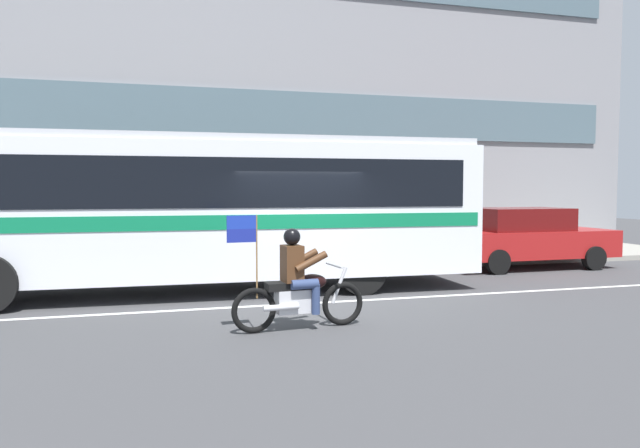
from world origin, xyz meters
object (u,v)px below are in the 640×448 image
at_px(fire_hydrant, 154,255).
at_px(parked_sedan_curbside, 526,237).
at_px(transit_bus, 195,202).
at_px(motorcycle_with_rider, 298,286).

bearing_deg(fire_hydrant, parked_sedan_curbside, -8.10).
distance_m(transit_bus, motorcycle_with_rider, 4.13).
bearing_deg(fire_hydrant, transit_bus, -73.34).
relative_size(transit_bus, parked_sedan_curbside, 2.51).
bearing_deg(motorcycle_with_rider, transit_bus, 108.84).
relative_size(transit_bus, fire_hydrant, 15.79).
relative_size(motorcycle_with_rider, fire_hydrant, 2.92).
height_order(parked_sedan_curbside, fire_hydrant, parked_sedan_curbside).
bearing_deg(transit_bus, fire_hydrant, 106.66).
distance_m(motorcycle_with_rider, parked_sedan_curbside, 9.19).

